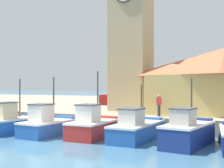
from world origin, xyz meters
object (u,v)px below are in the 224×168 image
Objects in this scene: fishing_boat_center at (48,125)px; port_crane_far at (111,50)px; fishing_boat_mid_right at (93,126)px; fishing_boat_mid_left at (13,122)px; fishing_boat_right_outer at (188,132)px; fishing_boat_right_inner at (137,129)px; dock_worker_near_tower at (159,105)px; clock_tower at (131,22)px.

fishing_boat_center is 0.26× the size of port_crane_far.
fishing_boat_mid_right is 0.25× the size of port_crane_far.
fishing_boat_mid_left is 0.94× the size of fishing_boat_right_outer.
fishing_boat_center is (3.02, -0.01, -0.02)m from fishing_boat_mid_left.
fishing_boat_mid_right is 0.92× the size of fishing_boat_right_outer.
port_crane_far is at bearing 99.72° from fishing_boat_center.
port_crane_far reaches higher than fishing_boat_right_inner.
fishing_boat_mid_left is at bearing -150.97° from dock_worker_near_tower.
dock_worker_near_tower is at bearing -48.23° from clock_tower.
dock_worker_near_tower is (-3.07, 4.87, 1.16)m from fishing_boat_right_outer.
port_crane_far is 15.20m from dock_worker_near_tower.
fishing_boat_right_inner is 3.29× the size of dock_worker_near_tower.
fishing_boat_right_inner is 0.31× the size of clock_tower.
fishing_boat_center is 8.16m from dock_worker_near_tower.
clock_tower is 10.47× the size of dock_worker_near_tower.
fishing_boat_right_inner is (6.03, 0.96, -0.02)m from fishing_boat_center.
fishing_boat_mid_left is at bearing -174.80° from fishing_boat_mid_right.
dock_worker_near_tower is at bearing 87.30° from fishing_boat_right_inner.
fishing_boat_right_outer reaches higher than fishing_boat_right_inner.
fishing_boat_right_inner is 0.31× the size of port_crane_far.
clock_tower is at bearing 76.20° from fishing_boat_center.
fishing_boat_right_inner is (9.05, 0.95, -0.04)m from fishing_boat_mid_left.
port_crane_far reaches higher than dock_worker_near_tower.
fishing_boat_center is 1.02× the size of fishing_boat_mid_right.
port_crane_far is (-5.92, 15.45, 6.88)m from fishing_boat_mid_right.
port_crane_far reaches higher than fishing_boat_right_outer.
fishing_boat_mid_left is at bearing -173.99° from fishing_boat_right_inner.
fishing_boat_center is 9.30m from fishing_boat_right_outer.
dock_worker_near_tower is (8.97, -10.88, -5.68)m from port_crane_far.
clock_tower reaches higher than dock_worker_near_tower.
fishing_boat_center reaches higher than dock_worker_near_tower.
fishing_boat_right_inner is 18.75m from port_crane_far.
fishing_boat_right_outer is 20.97m from port_crane_far.
fishing_boat_mid_left is 1.02× the size of fishing_boat_mid_right.
fishing_boat_mid_right is 17.92m from port_crane_far.
fishing_boat_right_inner is at bearing -66.59° from clock_tower.
fishing_boat_center is 12.94m from clock_tower.
fishing_boat_right_outer is (12.31, 0.26, 0.05)m from fishing_boat_mid_left.
port_crane_far is at bearing 120.22° from fishing_boat_right_inner.
fishing_boat_mid_right reaches higher than dock_worker_near_tower.
fishing_boat_mid_left is 1.00× the size of fishing_boat_center.
fishing_boat_mid_right is 5.62m from dock_worker_near_tower.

